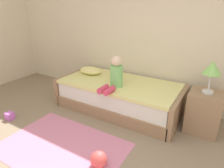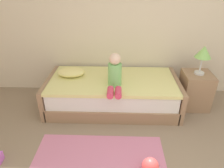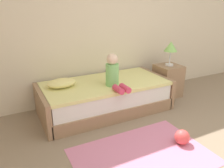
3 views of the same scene
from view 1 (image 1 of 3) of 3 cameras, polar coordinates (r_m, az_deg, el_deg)
The scene contains 9 objects.
wall_rear at distance 3.43m, azimuth 17.78°, elevation 16.61°, with size 7.20×0.10×2.90m, color beige.
bed at distance 3.43m, azimuth 2.15°, elevation -3.38°, with size 2.11×1.00×0.50m.
nightstand at distance 3.10m, azimuth 25.14°, elevation -7.38°, with size 0.44×0.44×0.60m, color #997556.
table_lamp at distance 2.87m, azimuth 27.16°, elevation 3.83°, with size 0.24×0.24×0.45m.
child_figure at distance 3.05m, azimuth 0.84°, elevation 2.68°, with size 0.20×0.51×0.50m.
pillow at distance 3.73m, azimuth -6.22°, elevation 3.95°, with size 0.44×0.30×0.13m, color #F2E58C.
toy_ball at distance 2.37m, azimuth -3.91°, elevation -21.07°, with size 0.19×0.19×0.19m, color #E54C4C.
area_rug at distance 2.74m, azimuth -14.35°, elevation -17.38°, with size 1.60×1.10×0.01m, color pink.
toy_block at distance 3.59m, azimuth -27.64°, elevation -8.22°, with size 0.11×0.11×0.11m, color #CC66D8.
Camera 1 is at (0.82, -0.72, 1.71)m, focal length 31.39 mm.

